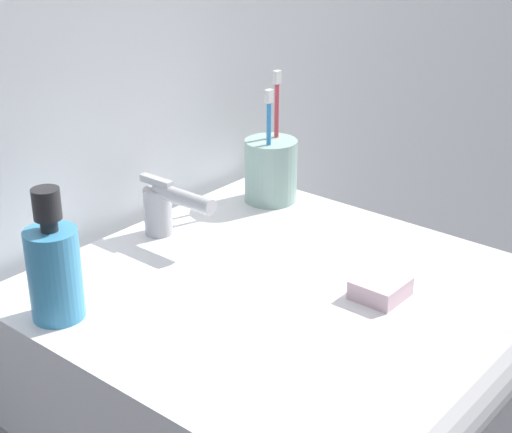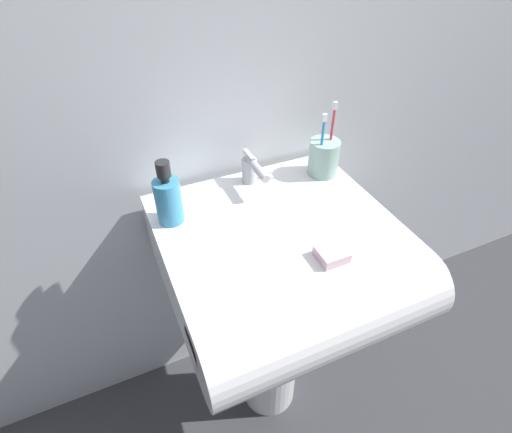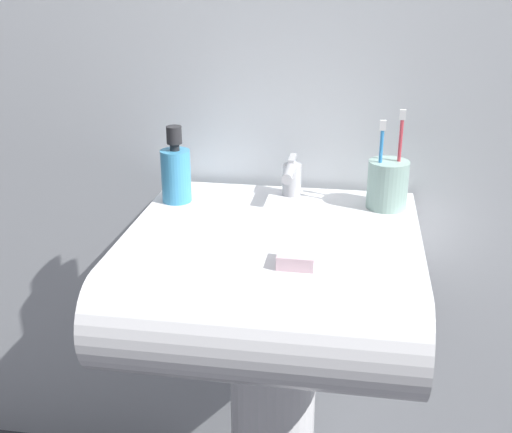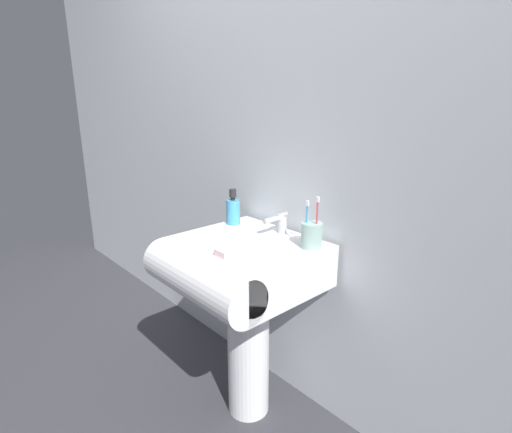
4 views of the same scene
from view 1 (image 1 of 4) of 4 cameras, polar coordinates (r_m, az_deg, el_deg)
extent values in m
cube|color=white|center=(1.07, -0.29, -8.38)|extent=(0.55, 0.47, 0.17)
cylinder|color=white|center=(0.96, 10.84, -13.04)|extent=(0.55, 0.17, 0.17)
cylinder|color=#B7B7BC|center=(1.13, -7.14, 0.38)|extent=(0.04, 0.04, 0.07)
cylinder|color=#B7B7BC|center=(1.08, -5.31, 1.34)|extent=(0.02, 0.11, 0.02)
cube|color=#B7B7BC|center=(1.11, -7.26, 2.57)|extent=(0.01, 0.06, 0.01)
cylinder|color=#99BFB2|center=(1.23, 1.08, 3.36)|extent=(0.08, 0.08, 0.10)
cylinder|color=#338CD8|center=(1.20, 0.93, 4.84)|extent=(0.01, 0.01, 0.15)
cube|color=white|center=(1.18, 0.95, 8.74)|extent=(0.01, 0.01, 0.02)
cylinder|color=#D83F4C|center=(1.23, 1.49, 5.84)|extent=(0.01, 0.01, 0.17)
cube|color=white|center=(1.21, 1.54, 10.09)|extent=(0.01, 0.01, 0.02)
cylinder|color=#3F99CC|center=(0.93, -14.43, -4.10)|extent=(0.06, 0.06, 0.11)
cylinder|color=#262628|center=(0.91, -14.83, -0.58)|extent=(0.02, 0.02, 0.01)
cylinder|color=#262628|center=(0.90, -14.99, 0.89)|extent=(0.03, 0.03, 0.04)
cube|color=silver|center=(0.98, 9.03, -5.16)|extent=(0.06, 0.06, 0.02)
camera|label=2|loc=(0.38, 61.05, 33.79)|focal=28.00mm
camera|label=3|loc=(1.00, 74.28, 6.62)|focal=45.00mm
camera|label=4|loc=(1.87, 55.57, 16.49)|focal=28.00mm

